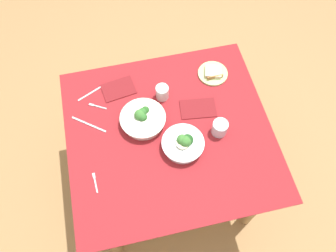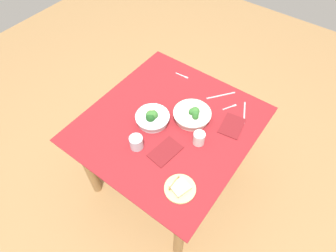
% 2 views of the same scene
% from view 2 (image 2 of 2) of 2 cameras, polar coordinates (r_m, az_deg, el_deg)
% --- Properties ---
extents(ground_plane, '(6.00, 6.00, 0.00)m').
position_cam_2_polar(ground_plane, '(2.46, 0.14, -10.00)').
color(ground_plane, '#9E7547').
extents(dining_table, '(1.10, 1.04, 0.73)m').
position_cam_2_polar(dining_table, '(1.95, 0.17, -1.64)').
color(dining_table, maroon).
rests_on(dining_table, ground_plane).
extents(broccoli_bowl_far, '(0.25, 0.25, 0.10)m').
position_cam_2_polar(broccoli_bowl_far, '(1.86, 4.91, 2.24)').
color(broccoli_bowl_far, silver).
rests_on(broccoli_bowl_far, dining_table).
extents(broccoli_bowl_near, '(0.22, 0.22, 0.10)m').
position_cam_2_polar(broccoli_bowl_near, '(1.84, -3.17, 1.63)').
color(broccoli_bowl_near, white).
rests_on(broccoli_bowl_near, dining_table).
extents(bread_side_plate, '(0.18, 0.18, 0.04)m').
position_cam_2_polar(bread_side_plate, '(1.60, 2.40, -12.31)').
color(bread_side_plate, '#B7D684').
rests_on(bread_side_plate, dining_table).
extents(water_glass_center, '(0.08, 0.08, 0.09)m').
position_cam_2_polar(water_glass_center, '(1.72, -6.36, -3.28)').
color(water_glass_center, silver).
rests_on(water_glass_center, dining_table).
extents(water_glass_side, '(0.07, 0.07, 0.09)m').
position_cam_2_polar(water_glass_side, '(1.74, 6.23, -2.45)').
color(water_glass_side, silver).
rests_on(water_glass_side, dining_table).
extents(fork_by_far_bowl, '(0.02, 0.11, 0.00)m').
position_cam_2_polar(fork_by_far_bowl, '(2.17, 2.93, 10.01)').
color(fork_by_far_bowl, '#B7B7BC').
rests_on(fork_by_far_bowl, dining_table).
extents(fork_by_near_bowl, '(0.10, 0.06, 0.00)m').
position_cam_2_polar(fork_by_near_bowl, '(1.99, 12.35, 3.73)').
color(fork_by_near_bowl, '#B7B7BC').
rests_on(fork_by_near_bowl, dining_table).
extents(table_knife_left, '(0.18, 0.14, 0.00)m').
position_cam_2_polar(table_knife_left, '(2.05, 10.55, 6.02)').
color(table_knife_left, '#B7B7BC').
rests_on(table_knife_left, dining_table).
extents(table_knife_right, '(0.18, 0.09, 0.00)m').
position_cam_2_polar(table_knife_right, '(1.98, 15.05, 2.61)').
color(table_knife_right, '#B7B7BC').
rests_on(table_knife_right, dining_table).
extents(napkin_folded_upper, '(0.20, 0.16, 0.01)m').
position_cam_2_polar(napkin_folded_upper, '(1.88, 12.70, 0.06)').
color(napkin_folded_upper, maroon).
rests_on(napkin_folded_upper, dining_table).
extents(napkin_folded_lower, '(0.21, 0.15, 0.01)m').
position_cam_2_polar(napkin_folded_lower, '(1.72, -0.55, -5.12)').
color(napkin_folded_lower, maroon).
rests_on(napkin_folded_lower, dining_table).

